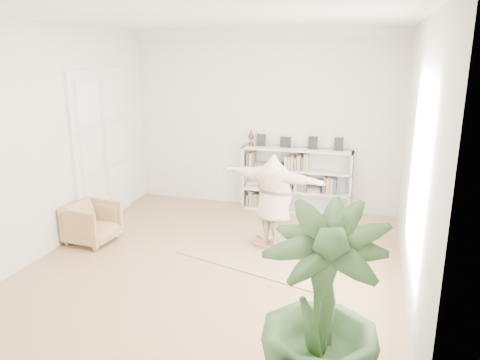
# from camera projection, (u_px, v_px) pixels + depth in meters

# --- Properties ---
(floor) EXTENTS (6.00, 6.00, 0.00)m
(floor) POSITION_uv_depth(u_px,v_px,m) (216.00, 264.00, 7.23)
(floor) COLOR #A27C53
(floor) RESTS_ON ground
(room_shell) EXTENTS (6.00, 6.00, 6.00)m
(room_shell) POSITION_uv_depth(u_px,v_px,m) (263.00, 33.00, 9.01)
(room_shell) COLOR silver
(room_shell) RESTS_ON floor
(doors) EXTENTS (0.09, 1.78, 2.92)m
(doors) POSITION_uv_depth(u_px,v_px,m) (102.00, 149.00, 8.79)
(doors) COLOR white
(doors) RESTS_ON floor
(bookshelf) EXTENTS (2.20, 0.35, 1.64)m
(bookshelf) POSITION_uv_depth(u_px,v_px,m) (296.00, 181.00, 9.46)
(bookshelf) COLOR silver
(bookshelf) RESTS_ON floor
(armchair) EXTENTS (0.83, 0.82, 0.70)m
(armchair) POSITION_uv_depth(u_px,v_px,m) (92.00, 223.00, 7.95)
(armchair) COLOR tan
(armchair) RESTS_ON floor
(rug) EXTENTS (2.97, 2.63, 0.02)m
(rug) POSITION_uv_depth(u_px,v_px,m) (273.00, 248.00, 7.77)
(rug) COLOR tan
(rug) RESTS_ON floor
(rocker_board) EXTENTS (0.58, 0.44, 0.11)m
(rocker_board) POSITION_uv_depth(u_px,v_px,m) (273.00, 245.00, 7.76)
(rocker_board) COLOR #9A5F3D
(rocker_board) RESTS_ON rug
(person) EXTENTS (1.92, 1.01, 1.51)m
(person) POSITION_uv_depth(u_px,v_px,m) (274.00, 198.00, 7.54)
(person) COLOR beige
(person) RESTS_ON rocker_board
(houseplant) EXTENTS (1.24, 1.24, 1.93)m
(houseplant) POSITION_uv_depth(u_px,v_px,m) (321.00, 312.00, 4.10)
(houseplant) COLOR #2C4C26
(houseplant) RESTS_ON floor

